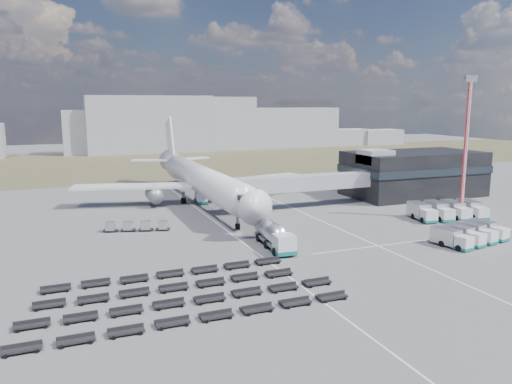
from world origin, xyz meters
name	(u,v)px	position (x,y,z in m)	size (l,w,h in m)	color
ground	(258,243)	(0.00, 0.00, 0.00)	(420.00, 420.00, 0.00)	#565659
grass_strip	(142,163)	(0.00, 110.00, 0.01)	(420.00, 90.00, 0.01)	#47422B
lane_markings	(306,232)	(9.77, 3.00, 0.01)	(47.12, 110.00, 0.01)	silver
terminal	(413,172)	(47.77, 23.96, 5.25)	(30.40, 16.40, 11.00)	black
jet_bridge	(294,184)	(15.90, 20.42, 5.05)	(30.30, 3.80, 7.05)	#939399
airliner	(200,179)	(0.00, 32.38, 5.29)	(51.59, 64.53, 17.62)	silver
skyline	(131,132)	(2.03, 148.73, 8.95)	(289.02, 20.63, 24.00)	#91959E
fuel_tanker	(274,235)	(1.41, -2.91, 1.82)	(3.71, 11.44, 3.64)	silver
pushback_tug	(276,239)	(2.42, -1.36, 0.67)	(2.88, 1.62, 1.34)	silver
catering_truck	(201,197)	(0.38, 33.19, 1.32)	(3.13, 5.90, 2.57)	silver
service_trucks_near	(470,234)	(29.99, -11.56, 1.34)	(12.08, 8.18, 2.47)	silver
service_trucks_far	(447,211)	(38.21, 2.24, 1.52)	(13.59, 8.98, 2.80)	silver
uld_row	(137,226)	(-15.88, 14.01, 0.90)	(10.79, 4.27, 1.50)	black
baggage_dollies	(179,294)	(-15.97, -16.76, 0.39)	(34.76, 15.58, 0.78)	black
floodlight_mast	(466,149)	(40.50, 1.27, 12.83)	(2.41, 1.98, 25.61)	red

